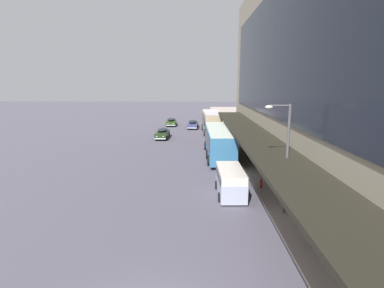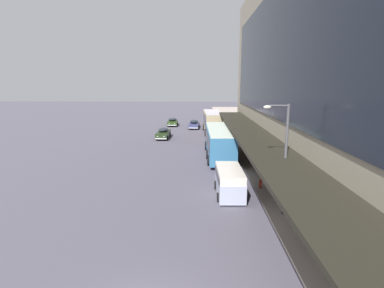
{
  "view_description": "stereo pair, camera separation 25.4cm",
  "coord_description": "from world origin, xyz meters",
  "px_view_note": "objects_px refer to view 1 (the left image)",
  "views": [
    {
      "loc": [
        1.56,
        -8.43,
        7.92
      ],
      "look_at": [
        1.15,
        20.07,
        2.07
      ],
      "focal_mm": 28.0,
      "sensor_mm": 36.0,
      "label": 1
    },
    {
      "loc": [
        1.81,
        -8.42,
        7.92
      ],
      "look_at": [
        1.15,
        20.07,
        2.07
      ],
      "focal_mm": 28.0,
      "sensor_mm": 36.0,
      "label": 2
    }
  ],
  "objects_px": {
    "sedan_oncoming_rear": "(162,133)",
    "street_lamp": "(284,151)",
    "transit_bus_kerbside_rear": "(211,121)",
    "pedestrian_at_kerb": "(314,227)",
    "sedan_second_mid": "(193,124)",
    "transit_bus_kerbside_front": "(219,141)",
    "vw_van": "(230,180)",
    "fire_hydrant": "(261,183)",
    "sedan_trailing_near": "(171,122)"
  },
  "relations": [
    {
      "from": "sedan_oncoming_rear",
      "to": "sedan_trailing_near",
      "type": "distance_m",
      "value": 13.06
    },
    {
      "from": "sedan_oncoming_rear",
      "to": "fire_hydrant",
      "type": "distance_m",
      "value": 23.36
    },
    {
      "from": "sedan_oncoming_rear",
      "to": "sedan_trailing_near",
      "type": "height_order",
      "value": "sedan_oncoming_rear"
    },
    {
      "from": "fire_hydrant",
      "to": "transit_bus_kerbside_rear",
      "type": "bearing_deg",
      "value": 95.42
    },
    {
      "from": "pedestrian_at_kerb",
      "to": "sedan_oncoming_rear",
      "type": "bearing_deg",
      "value": 109.65
    },
    {
      "from": "transit_bus_kerbside_rear",
      "to": "fire_hydrant",
      "type": "relative_size",
      "value": 13.2
    },
    {
      "from": "pedestrian_at_kerb",
      "to": "street_lamp",
      "type": "relative_size",
      "value": 0.28
    },
    {
      "from": "sedan_second_mid",
      "to": "street_lamp",
      "type": "height_order",
      "value": "street_lamp"
    },
    {
      "from": "sedan_oncoming_rear",
      "to": "street_lamp",
      "type": "xyz_separation_m",
      "value": [
        10.03,
        -25.66,
        3.26
      ]
    },
    {
      "from": "transit_bus_kerbside_front",
      "to": "sedan_oncoming_rear",
      "type": "relative_size",
      "value": 2.22
    },
    {
      "from": "transit_bus_kerbside_front",
      "to": "sedan_oncoming_rear",
      "type": "distance_m",
      "value": 13.36
    },
    {
      "from": "sedan_second_mid",
      "to": "vw_van",
      "type": "distance_m",
      "value": 32.27
    },
    {
      "from": "sedan_trailing_near",
      "to": "vw_van",
      "type": "bearing_deg",
      "value": -78.55
    },
    {
      "from": "transit_bus_kerbside_front",
      "to": "vw_van",
      "type": "relative_size",
      "value": 2.35
    },
    {
      "from": "street_lamp",
      "to": "pedestrian_at_kerb",
      "type": "bearing_deg",
      "value": -82.61
    },
    {
      "from": "sedan_oncoming_rear",
      "to": "sedan_second_mid",
      "type": "bearing_deg",
      "value": 66.65
    },
    {
      "from": "pedestrian_at_kerb",
      "to": "fire_hydrant",
      "type": "xyz_separation_m",
      "value": [
        -0.73,
        8.27,
        -0.69
      ]
    },
    {
      "from": "transit_bus_kerbside_front",
      "to": "sedan_trailing_near",
      "type": "relative_size",
      "value": 2.39
    },
    {
      "from": "transit_bus_kerbside_front",
      "to": "street_lamp",
      "type": "distance_m",
      "value": 14.97
    },
    {
      "from": "transit_bus_kerbside_rear",
      "to": "pedestrian_at_kerb",
      "type": "xyz_separation_m",
      "value": [
        3.2,
        -34.27,
        -0.78
      ]
    },
    {
      "from": "sedan_second_mid",
      "to": "street_lamp",
      "type": "xyz_separation_m",
      "value": [
        5.74,
        -35.61,
        3.26
      ]
    },
    {
      "from": "sedan_oncoming_rear",
      "to": "pedestrian_at_kerb",
      "type": "relative_size",
      "value": 2.6
    },
    {
      "from": "vw_van",
      "to": "street_lamp",
      "type": "relative_size",
      "value": 0.69
    },
    {
      "from": "street_lamp",
      "to": "sedan_oncoming_rear",
      "type": "bearing_deg",
      "value": 111.35
    },
    {
      "from": "fire_hydrant",
      "to": "sedan_trailing_near",
      "type": "bearing_deg",
      "value": 105.63
    },
    {
      "from": "sedan_trailing_near",
      "to": "vw_van",
      "type": "height_order",
      "value": "vw_van"
    },
    {
      "from": "vw_van",
      "to": "pedestrian_at_kerb",
      "type": "bearing_deg",
      "value": -66.43
    },
    {
      "from": "transit_bus_kerbside_rear",
      "to": "pedestrian_at_kerb",
      "type": "distance_m",
      "value": 34.43
    },
    {
      "from": "sedan_trailing_near",
      "to": "fire_hydrant",
      "type": "bearing_deg",
      "value": -74.37
    },
    {
      "from": "sedan_second_mid",
      "to": "street_lamp",
      "type": "distance_m",
      "value": 36.21
    },
    {
      "from": "sedan_oncoming_rear",
      "to": "sedan_second_mid",
      "type": "distance_m",
      "value": 10.83
    },
    {
      "from": "transit_bus_kerbside_rear",
      "to": "sedan_trailing_near",
      "type": "distance_m",
      "value": 10.96
    },
    {
      "from": "sedan_trailing_near",
      "to": "vw_van",
      "type": "distance_m",
      "value": 35.96
    },
    {
      "from": "vw_van",
      "to": "street_lamp",
      "type": "xyz_separation_m",
      "value": [
        2.68,
        -3.48,
        2.91
      ]
    },
    {
      "from": "street_lamp",
      "to": "fire_hydrant",
      "type": "distance_m",
      "value": 5.69
    },
    {
      "from": "sedan_trailing_near",
      "to": "street_lamp",
      "type": "relative_size",
      "value": 0.68
    },
    {
      "from": "transit_bus_kerbside_front",
      "to": "sedan_second_mid",
      "type": "height_order",
      "value": "transit_bus_kerbside_front"
    },
    {
      "from": "sedan_second_mid",
      "to": "pedestrian_at_kerb",
      "type": "bearing_deg",
      "value": -81.01
    },
    {
      "from": "sedan_second_mid",
      "to": "pedestrian_at_kerb",
      "type": "xyz_separation_m",
      "value": [
        6.23,
        -39.41,
        0.43
      ]
    },
    {
      "from": "transit_bus_kerbside_rear",
      "to": "sedan_trailing_near",
      "type": "relative_size",
      "value": 2.06
    },
    {
      "from": "sedan_second_mid",
      "to": "fire_hydrant",
      "type": "bearing_deg",
      "value": -79.99
    },
    {
      "from": "sedan_second_mid",
      "to": "pedestrian_at_kerb",
      "type": "height_order",
      "value": "pedestrian_at_kerb"
    },
    {
      "from": "transit_bus_kerbside_front",
      "to": "sedan_trailing_near",
      "type": "xyz_separation_m",
      "value": [
        -7.14,
        24.16,
        -1.08
      ]
    },
    {
      "from": "pedestrian_at_kerb",
      "to": "fire_hydrant",
      "type": "height_order",
      "value": "pedestrian_at_kerb"
    },
    {
      "from": "sedan_oncoming_rear",
      "to": "sedan_trailing_near",
      "type": "xyz_separation_m",
      "value": [
        0.21,
        13.06,
        -0.02
      ]
    },
    {
      "from": "pedestrian_at_kerb",
      "to": "fire_hydrant",
      "type": "distance_m",
      "value": 8.33
    },
    {
      "from": "sedan_second_mid",
      "to": "fire_hydrant",
      "type": "distance_m",
      "value": 31.63
    },
    {
      "from": "pedestrian_at_kerb",
      "to": "street_lamp",
      "type": "height_order",
      "value": "street_lamp"
    },
    {
      "from": "transit_bus_kerbside_rear",
      "to": "sedan_trailing_near",
      "type": "bearing_deg",
      "value": 130.78
    },
    {
      "from": "transit_bus_kerbside_front",
      "to": "fire_hydrant",
      "type": "height_order",
      "value": "transit_bus_kerbside_front"
    }
  ]
}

